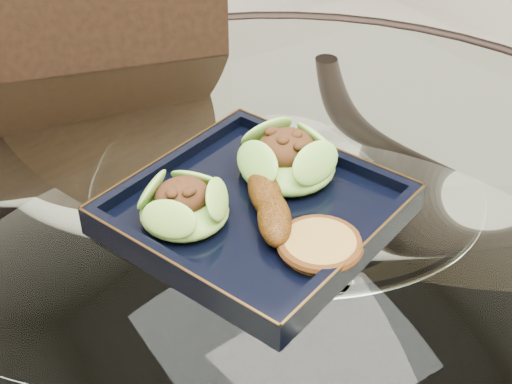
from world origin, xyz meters
TOP-DOWN VIEW (x-y plane):
  - dining_table at (-0.00, -0.00)m, footprint 1.13×1.13m
  - dining_chair at (-0.06, 0.34)m, footprint 0.51×0.51m
  - navy_plate at (-0.04, -0.00)m, footprint 0.34×0.34m
  - lettuce_wrap_left at (-0.12, 0.02)m, footprint 0.12×0.12m
  - lettuce_wrap_right at (0.02, 0.03)m, footprint 0.14×0.14m
  - roasted_plantain at (-0.03, -0.00)m, footprint 0.10×0.17m
  - crumb_patty at (-0.03, -0.10)m, footprint 0.10×0.10m

SIDE VIEW (x-z plane):
  - dining_chair at x=-0.06m, z-range 0.06..0.99m
  - dining_table at x=0.00m, z-range 0.21..0.98m
  - navy_plate at x=-0.04m, z-range 0.76..0.78m
  - crumb_patty at x=-0.03m, z-range 0.78..0.80m
  - roasted_plantain at x=-0.03m, z-range 0.78..0.81m
  - lettuce_wrap_left at x=-0.12m, z-range 0.78..0.82m
  - lettuce_wrap_right at x=0.02m, z-range 0.78..0.82m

